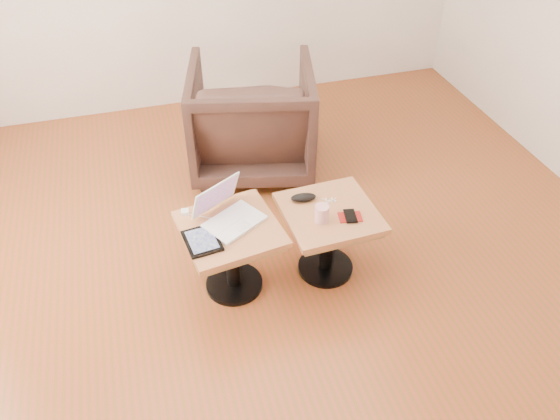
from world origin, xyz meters
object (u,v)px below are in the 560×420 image
object	(u,v)px
armchair	(252,119)
striped_cup	(322,214)
laptop	(228,213)
side_table_right	(328,226)
side_table_left	(231,242)

from	to	relation	value
armchair	striped_cup	bearing A→B (deg)	107.12
laptop	armchair	size ratio (longest dim) A/B	0.46
laptop	striped_cup	xyz separation A→B (m)	(0.47, -0.15, 0.01)
side_table_right	striped_cup	bearing A→B (deg)	-139.76
side_table_left	armchair	bearing A→B (deg)	62.33
side_table_right	striped_cup	size ratio (longest dim) A/B	5.31
striped_cup	laptop	bearing A→B (deg)	162.33
side_table_left	side_table_right	xyz separation A→B (m)	(0.55, -0.02, 0.00)
laptop	armchair	xyz separation A→B (m)	(0.40, 1.10, -0.10)
striped_cup	side_table_right	bearing A→B (deg)	42.72
side_table_left	side_table_right	distance (m)	0.55
side_table_right	laptop	xyz separation A→B (m)	(-0.55, 0.08, 0.16)
laptop	striped_cup	distance (m)	0.50
laptop	striped_cup	world-z (taller)	laptop
laptop	armchair	world-z (taller)	armchair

